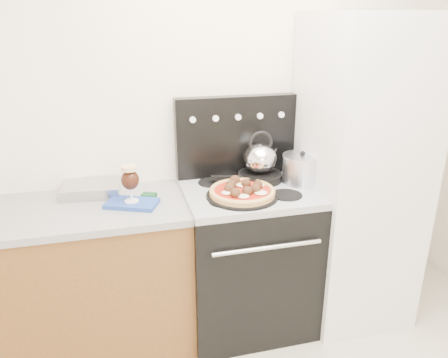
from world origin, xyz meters
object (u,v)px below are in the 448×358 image
object	(u,v)px
oven_mitt	(132,203)
beer_glass	(130,184)
stove_body	(247,260)
stock_pot	(302,170)
base_cabinet	(62,284)
pizza	(242,190)
pizza_pan	(242,196)
tea_kettle	(260,156)
skillet	(260,177)
fridge	(357,175)

from	to	relation	value
oven_mitt	beer_glass	distance (m)	0.12
stove_body	stock_pot	size ratio (longest dim) A/B	3.83
base_cabinet	pizza	xyz separation A→B (m)	(1.04, -0.13, 0.53)
stove_body	pizza_pan	size ratio (longest dim) A/B	2.17
stove_body	tea_kettle	distance (m)	0.66
tea_kettle	stock_pot	bearing A→B (deg)	-28.23
stove_body	oven_mitt	distance (m)	0.82
pizza_pan	pizza	distance (m)	0.03
oven_mitt	pizza_pan	distance (m)	0.61
tea_kettle	stock_pot	world-z (taller)	tea_kettle
oven_mitt	skillet	world-z (taller)	skillet
fridge	pizza	world-z (taller)	fridge
stove_body	base_cabinet	bearing A→B (deg)	178.70
stove_body	tea_kettle	bearing A→B (deg)	46.82
base_cabinet	skillet	size ratio (longest dim) A/B	5.37
fridge	oven_mitt	distance (m)	1.38
base_cabinet	stove_body	world-z (taller)	stove_body
beer_glass	stock_pot	distance (m)	1.02
base_cabinet	pizza_pan	size ratio (longest dim) A/B	3.58
beer_glass	pizza_pan	xyz separation A→B (m)	(0.61, -0.08, -0.10)
fridge	pizza_pan	world-z (taller)	fridge
base_cabinet	stock_pot	world-z (taller)	stock_pot
fridge	tea_kettle	bearing A→B (deg)	166.43
fridge	tea_kettle	world-z (taller)	fridge
oven_mitt	stock_pot	xyz separation A→B (m)	(1.02, 0.04, 0.09)
base_cabinet	tea_kettle	bearing A→B (deg)	4.35
stove_body	oven_mitt	xyz separation A→B (m)	(-0.68, -0.03, 0.47)
base_cabinet	stove_body	size ratio (longest dim) A/B	1.65
pizza	skillet	world-z (taller)	pizza
stove_body	pizza_pan	world-z (taller)	pizza_pan
tea_kettle	pizza	bearing A→B (deg)	-132.90
beer_glass	pizza	xyz separation A→B (m)	(0.61, -0.08, -0.07)
base_cabinet	fridge	size ratio (longest dim) A/B	0.76
fridge	oven_mitt	world-z (taller)	fridge
pizza	tea_kettle	xyz separation A→B (m)	(0.18, 0.22, 0.12)
pizza_pan	tea_kettle	bearing A→B (deg)	51.00
stock_pot	fridge	bearing A→B (deg)	-6.10
pizza	beer_glass	bearing A→B (deg)	172.66
fridge	stove_body	bearing A→B (deg)	177.95
pizza_pan	skillet	distance (m)	0.29
fridge	beer_glass	distance (m)	1.38
pizza_pan	base_cabinet	bearing A→B (deg)	172.91
oven_mitt	base_cabinet	bearing A→B (deg)	173.28
skillet	pizza	bearing A→B (deg)	-129.00
stove_body	beer_glass	size ratio (longest dim) A/B	4.20
stove_body	tea_kettle	xyz separation A→B (m)	(0.11, 0.12, 0.64)
beer_glass	skillet	size ratio (longest dim) A/B	0.78
oven_mitt	skillet	distance (m)	0.80
beer_glass	tea_kettle	world-z (taller)	tea_kettle
beer_glass	skillet	world-z (taller)	beer_glass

